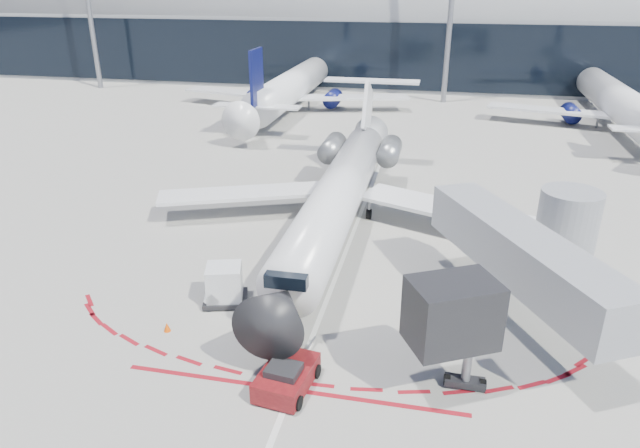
% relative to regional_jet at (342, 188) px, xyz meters
% --- Properties ---
extents(ground, '(260.00, 260.00, 0.00)m').
position_rel_regional_jet_xyz_m(ground, '(0.98, -5.17, -2.61)').
color(ground, gray).
rests_on(ground, ground).
extents(apron_centerline, '(0.25, 40.00, 0.01)m').
position_rel_regional_jet_xyz_m(apron_centerline, '(0.98, -3.17, -2.61)').
color(apron_centerline, silver).
rests_on(apron_centerline, ground).
extents(apron_stop_bar, '(14.00, 0.25, 0.01)m').
position_rel_regional_jet_xyz_m(apron_stop_bar, '(0.98, -16.67, -2.61)').
color(apron_stop_bar, maroon).
rests_on(apron_stop_bar, ground).
extents(terminal_building, '(150.00, 24.15, 24.00)m').
position_rel_regional_jet_xyz_m(terminal_building, '(0.98, 59.80, 5.91)').
color(terminal_building, gray).
rests_on(terminal_building, ground).
extents(jet_bridge, '(10.03, 15.20, 4.90)m').
position_rel_regional_jet_xyz_m(jet_bridge, '(10.77, -8.19, 0.40)').
color(jet_bridge, gray).
rests_on(jet_bridge, ground).
extents(light_mast_centre, '(0.70, 0.70, 25.00)m').
position_rel_regional_jet_xyz_m(light_mast_centre, '(5.98, 42.83, 9.89)').
color(light_mast_centre, gray).
rests_on(light_mast_centre, ground).
extents(regional_jet, '(25.33, 31.24, 7.82)m').
position_rel_regional_jet_xyz_m(regional_jet, '(0.00, 0.00, 0.00)').
color(regional_jet, silver).
rests_on(regional_jet, ground).
extents(pushback_tug, '(2.33, 4.76, 1.21)m').
position_rel_regional_jet_xyz_m(pushback_tug, '(0.76, -16.58, -2.08)').
color(pushback_tug, '#500B0F').
rests_on(pushback_tug, ground).
extents(ramp_worker, '(0.75, 0.66, 1.72)m').
position_rel_regional_jet_xyz_m(ramp_worker, '(0.42, -14.18, -1.76)').
color(ramp_worker, '#EBFF1A').
rests_on(ramp_worker, ground).
extents(uld_container, '(2.57, 2.35, 2.01)m').
position_rel_regional_jet_xyz_m(uld_container, '(-3.99, -10.88, -1.62)').
color(uld_container, black).
rests_on(uld_container, ground).
extents(safety_cone_left, '(0.33, 0.33, 0.45)m').
position_rel_regional_jet_xyz_m(safety_cone_left, '(-5.72, -13.90, -2.39)').
color(safety_cone_left, '#DA4A04').
rests_on(safety_cone_left, ground).
extents(bg_airliner_0, '(33.68, 35.66, 10.90)m').
position_rel_regional_jet_xyz_m(bg_airliner_0, '(-12.40, 35.32, 2.84)').
color(bg_airliner_0, silver).
rests_on(bg_airliner_0, ground).
extents(bg_airliner_1, '(32.07, 33.96, 10.38)m').
position_rel_regional_jet_xyz_m(bg_airliner_1, '(24.68, 33.05, 2.58)').
color(bg_airliner_1, silver).
rests_on(bg_airliner_1, ground).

